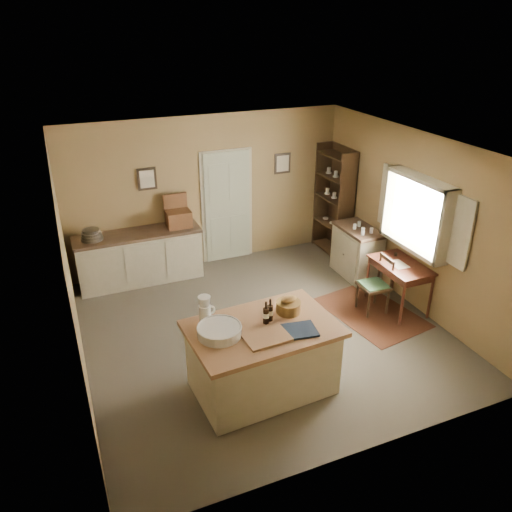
{
  "coord_description": "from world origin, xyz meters",
  "views": [
    {
      "loc": [
        -2.44,
        -5.64,
        4.21
      ],
      "look_at": [
        -0.04,
        0.15,
        1.15
      ],
      "focal_mm": 35.0,
      "sensor_mm": 36.0,
      "label": 1
    }
  ],
  "objects": [
    {
      "name": "rug",
      "position": [
        1.75,
        -0.23,
        0.0
      ],
      "size": [
        1.33,
        1.75,
        0.01
      ],
      "primitive_type": "cube",
      "rotation": [
        0.0,
        0.0,
        0.15
      ],
      "color": "#492314",
      "rests_on": "ground"
    },
    {
      "name": "window",
      "position": [
        2.42,
        -0.2,
        1.55
      ],
      "size": [
        0.25,
        1.99,
        1.12
      ],
      "color": "#BBB198",
      "rests_on": "ground"
    },
    {
      "name": "door",
      "position": [
        0.35,
        2.47,
        1.05
      ],
      "size": [
        0.97,
        0.06,
        2.11
      ],
      "primitive_type": "cube",
      "color": "#A1A78D",
      "rests_on": "ground"
    },
    {
      "name": "wall_back",
      "position": [
        0.0,
        2.5,
        1.35
      ],
      "size": [
        5.0,
        0.1,
        2.7
      ],
      "primitive_type": "cube",
      "color": "brown",
      "rests_on": "ground"
    },
    {
      "name": "sideboard",
      "position": [
        -1.34,
        2.2,
        0.48
      ],
      "size": [
        2.1,
        0.6,
        1.18
      ],
      "color": "#BBB198",
      "rests_on": "ground"
    },
    {
      "name": "writing_desk",
      "position": [
        2.2,
        -0.23,
        0.67
      ],
      "size": [
        0.6,
        0.98,
        0.82
      ],
      "color": "#391911",
      "rests_on": "ground"
    },
    {
      "name": "ceiling",
      "position": [
        0.0,
        0.0,
        2.7
      ],
      "size": [
        5.0,
        5.0,
        0.0
      ],
      "primitive_type": "plane",
      "color": "silver",
      "rests_on": "wall_back"
    },
    {
      "name": "right_cabinet",
      "position": [
        2.2,
        0.95,
        0.46
      ],
      "size": [
        0.53,
        0.95,
        0.99
      ],
      "color": "#BBB198",
      "rests_on": "ground"
    },
    {
      "name": "shelving_unit",
      "position": [
        2.35,
        2.0,
        1.02
      ],
      "size": [
        0.35,
        0.92,
        2.05
      ],
      "color": "black",
      "rests_on": "ground"
    },
    {
      "name": "wall_left",
      "position": [
        -2.5,
        0.0,
        1.35
      ],
      "size": [
        0.1,
        5.0,
        2.7
      ],
      "primitive_type": "cube",
      "color": "brown",
      "rests_on": "ground"
    },
    {
      "name": "ground",
      "position": [
        0.0,
        0.0,
        0.0
      ],
      "size": [
        5.0,
        5.0,
        0.0
      ],
      "primitive_type": "plane",
      "color": "#5E5648",
      "rests_on": "ground"
    },
    {
      "name": "desk_chair",
      "position": [
        1.78,
        -0.17,
        0.44
      ],
      "size": [
        0.43,
        0.43,
        0.89
      ],
      "primitive_type": null,
      "rotation": [
        0.0,
        0.0,
        -0.04
      ],
      "color": "black",
      "rests_on": "ground"
    },
    {
      "name": "wall_front",
      "position": [
        0.0,
        -2.5,
        1.35
      ],
      "size": [
        5.0,
        0.1,
        2.7
      ],
      "primitive_type": "cube",
      "color": "brown",
      "rests_on": "ground"
    },
    {
      "name": "work_island",
      "position": [
        -0.51,
        -1.16,
        0.48
      ],
      "size": [
        1.8,
        1.23,
        1.2
      ],
      "rotation": [
        0.0,
        0.0,
        0.06
      ],
      "color": "#BBB198",
      "rests_on": "ground"
    },
    {
      "name": "wall_right",
      "position": [
        2.5,
        0.0,
        1.35
      ],
      "size": [
        0.1,
        5.0,
        2.7
      ],
      "primitive_type": "cube",
      "color": "brown",
      "rests_on": "ground"
    },
    {
      "name": "framed_prints",
      "position": [
        0.2,
        2.48,
        1.72
      ],
      "size": [
        2.82,
        0.02,
        0.38
      ],
      "color": "black",
      "rests_on": "ground"
    }
  ]
}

